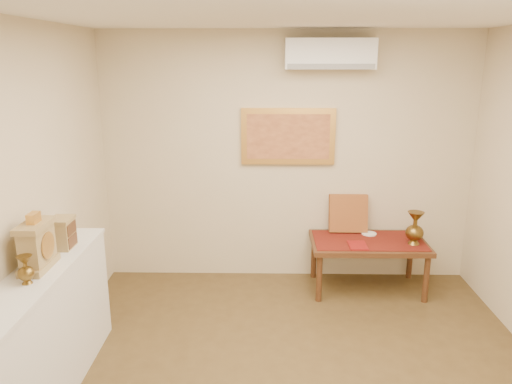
{
  "coord_description": "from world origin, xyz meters",
  "views": [
    {
      "loc": [
        -0.24,
        -3.07,
        2.43
      ],
      "look_at": [
        -0.32,
        1.15,
        1.28
      ],
      "focal_mm": 35.0,
      "sensor_mm": 36.0,
      "label": 1
    }
  ],
  "objects_px": {
    "wooden_chest": "(62,233)",
    "low_table": "(368,247)",
    "mantel_clock": "(37,245)",
    "display_ledge": "(39,342)",
    "brass_urn_tall": "(415,224)"
  },
  "relations": [
    {
      "from": "wooden_chest",
      "to": "low_table",
      "type": "xyz_separation_m",
      "value": [
        2.66,
        1.33,
        -0.62
      ]
    },
    {
      "from": "mantel_clock",
      "to": "wooden_chest",
      "type": "bearing_deg",
      "value": 87.7
    },
    {
      "from": "display_ledge",
      "to": "mantel_clock",
      "type": "xyz_separation_m",
      "value": [
        -0.0,
        0.16,
        0.66
      ]
    },
    {
      "from": "brass_urn_tall",
      "to": "low_table",
      "type": "distance_m",
      "value": 0.53
    },
    {
      "from": "wooden_chest",
      "to": "display_ledge",
      "type": "bearing_deg",
      "value": -91.13
    },
    {
      "from": "brass_urn_tall",
      "to": "wooden_chest",
      "type": "relative_size",
      "value": 1.72
    },
    {
      "from": "brass_urn_tall",
      "to": "wooden_chest",
      "type": "height_order",
      "value": "wooden_chest"
    },
    {
      "from": "display_ledge",
      "to": "low_table",
      "type": "distance_m",
      "value": 3.27
    },
    {
      "from": "wooden_chest",
      "to": "low_table",
      "type": "relative_size",
      "value": 0.2
    },
    {
      "from": "display_ledge",
      "to": "low_table",
      "type": "xyz_separation_m",
      "value": [
        2.67,
        1.88,
        -0.01
      ]
    },
    {
      "from": "mantel_clock",
      "to": "wooden_chest",
      "type": "height_order",
      "value": "mantel_clock"
    },
    {
      "from": "brass_urn_tall",
      "to": "low_table",
      "type": "bearing_deg",
      "value": 167.74
    },
    {
      "from": "brass_urn_tall",
      "to": "mantel_clock",
      "type": "height_order",
      "value": "mantel_clock"
    },
    {
      "from": "display_ledge",
      "to": "mantel_clock",
      "type": "bearing_deg",
      "value": 91.81
    },
    {
      "from": "display_ledge",
      "to": "wooden_chest",
      "type": "relative_size",
      "value": 8.28
    }
  ]
}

